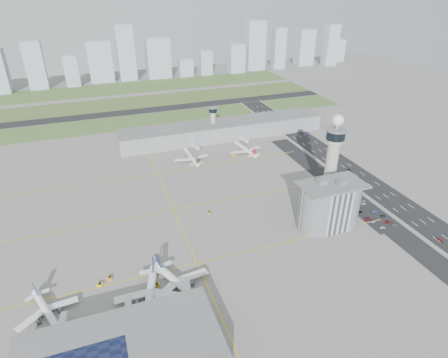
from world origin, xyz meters
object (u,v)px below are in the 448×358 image
object	(u,v)px
airplane_far_a	(191,155)
car_lot_4	(355,206)
car_lot_7	(388,222)
car_hw_4	(270,119)
car_lot_0	(382,227)
car_lot_1	(373,221)
car_lot_10	(364,204)
jet_bridge_near_2	(189,305)
airplane_far_b	(245,147)
car_hw_1	(349,169)
admin_building	(329,205)
jet_bridge_near_0	(59,340)
jet_bridge_far_1	(240,138)
car_hw_2	(307,135)
tug_3	(209,212)
car_lot_2	(368,219)
control_tower	(333,155)
car_lot_9	(374,211)
car_lot_8	(383,216)
tug_2	(157,285)
car_lot_11	(364,201)
jet_bridge_near_1	(128,321)
airplane_near_a	(47,309)
tug_5	(234,155)
car_lot_5	(348,201)
jet_bridge_far_0	(192,145)
tug_4	(191,156)
car_lot_6	(394,225)
tug_0	(100,284)
car_hw_0	(440,240)
car_lot_3	(359,212)
airplane_near_c	(180,281)

from	to	relation	value
airplane_far_a	car_lot_4	xyz separation A→B (m)	(89.84, -115.88, -4.52)
car_lot_7	car_hw_4	xyz separation A→B (m)	(16.84, 212.85, 0.06)
car_lot_0	car_lot_1	world-z (taller)	car_lot_0
car_lot_10	jet_bridge_near_2	bearing A→B (deg)	111.20
airplane_far_b	car_hw_1	bearing A→B (deg)	-140.04
car_lot_1	airplane_far_b	bearing A→B (deg)	6.44
airplane_far_a	car_lot_0	xyz separation A→B (m)	(90.06, -143.63, -4.52)
admin_building	jet_bridge_near_0	bearing A→B (deg)	-166.70
jet_bridge_far_1	car_lot_1	distance (m)	165.85
admin_building	car_hw_2	size ratio (longest dim) A/B	10.43
tug_3	car_lot_2	distance (m)	108.74
control_tower	car_lot_2	distance (m)	49.97
car_lot_4	car_lot_9	size ratio (longest dim) A/B	1.03
jet_bridge_far_1	car_lot_9	distance (m)	158.20
admin_building	car_lot_1	world-z (taller)	admin_building
car_lot_8	car_lot_9	distance (m)	6.86
tug_2	jet_bridge_near_0	bearing A→B (deg)	-60.63
car_lot_2	tug_3	bearing A→B (deg)	57.60
car_lot_2	car_lot_11	xyz separation A→B (m)	(12.04, 19.90, -0.06)
jet_bridge_near_1	jet_bridge_near_0	bearing A→B (deg)	100.00
airplane_far_b	tug_2	world-z (taller)	airplane_far_b
car_hw_1	car_hw_4	size ratio (longest dim) A/B	0.91
airplane_near_a	car_lot_4	world-z (taller)	airplane_near_a
car_lot_9	jet_bridge_near_2	bearing A→B (deg)	102.27
tug_5	car_lot_5	bearing A→B (deg)	-126.10
jet_bridge_near_1	jet_bridge_far_0	bearing A→B (deg)	-13.77
airplane_near_a	car_hw_1	distance (m)	248.32
airplane_far_a	tug_4	world-z (taller)	airplane_far_a
airplane_near_a	car_lot_6	distance (m)	212.21
tug_0	airplane_far_b	bearing A→B (deg)	167.75
airplane_far_a	car_hw_0	world-z (taller)	airplane_far_a
car_lot_6	car_hw_2	xyz separation A→B (m)	(29.24, 159.78, 0.01)
jet_bridge_near_0	car_lot_4	distance (m)	203.22
jet_bridge_far_1	car_lot_9	size ratio (longest dim) A/B	3.83
car_lot_2	car_lot_3	distance (m)	8.89
jet_bridge_near_0	jet_bridge_far_1	bearing A→B (deg)	-30.53
tug_3	car_hw_2	bearing A→B (deg)	-109.84
control_tower	car_lot_9	world-z (taller)	control_tower
car_lot_5	car_lot_7	size ratio (longest dim) A/B	0.94
car_lot_1	car_hw_1	size ratio (longest dim) A/B	1.07
jet_bridge_near_1	car_lot_1	size ratio (longest dim) A/B	3.88
car_lot_1	car_lot_3	xyz separation A→B (m)	(-1.44, 12.96, 0.01)
airplane_far_b	tug_3	size ratio (longest dim) A/B	13.68
tug_2	car_lot_1	bearing A→B (deg)	98.90
tug_0	tug_2	xyz separation A→B (m)	(28.78, -10.55, -0.04)
jet_bridge_near_0	car_hw_0	xyz separation A→B (m)	(221.84, -0.53, -2.20)
jet_bridge_near_2	car_hw_1	size ratio (longest dim) A/B	4.15
admin_building	car_lot_4	bearing A→B (deg)	19.41
tug_0	car_lot_8	bearing A→B (deg)	124.63
car_lot_9	airplane_near_c	bearing A→B (deg)	96.96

